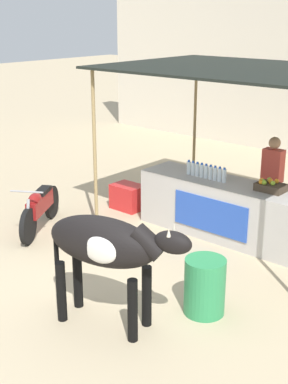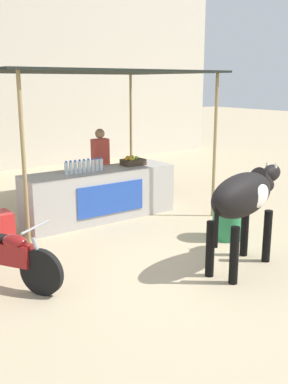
# 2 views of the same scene
# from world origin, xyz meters

# --- Properties ---
(ground_plane) EXTENTS (60.00, 60.00, 0.00)m
(ground_plane) POSITION_xyz_m (0.00, 0.00, 0.00)
(ground_plane) COLOR tan
(stall_counter) EXTENTS (3.00, 0.82, 0.96)m
(stall_counter) POSITION_xyz_m (0.00, 2.20, 0.48)
(stall_counter) COLOR #B2ADA8
(stall_counter) RESTS_ON ground
(stall_awning) EXTENTS (4.20, 3.20, 2.79)m
(stall_awning) POSITION_xyz_m (0.00, 2.50, 2.67)
(stall_awning) COLOR black
(stall_awning) RESTS_ON ground
(water_bottle_row) EXTENTS (0.79, 0.07, 0.25)m
(water_bottle_row) POSITION_xyz_m (-0.35, 2.15, 1.07)
(water_bottle_row) COLOR silver
(water_bottle_row) RESTS_ON stall_counter
(fruit_crate) EXTENTS (0.44, 0.32, 0.18)m
(fruit_crate) POSITION_xyz_m (0.79, 2.25, 1.04)
(fruit_crate) COLOR #3F3326
(fruit_crate) RESTS_ON stall_counter
(vendor_behind_counter) EXTENTS (0.34, 0.22, 1.65)m
(vendor_behind_counter) POSITION_xyz_m (0.46, 2.95, 0.85)
(vendor_behind_counter) COLOR #383842
(vendor_behind_counter) RESTS_ON ground
(cooler_box) EXTENTS (0.60, 0.44, 0.48)m
(cooler_box) POSITION_xyz_m (-2.10, 2.10, 0.24)
(cooler_box) COLOR red
(cooler_box) RESTS_ON ground
(water_barrel) EXTENTS (0.52, 0.52, 0.73)m
(water_barrel) POSITION_xyz_m (1.18, -0.04, 0.37)
(water_barrel) COLOR #2D8C51
(water_barrel) RESTS_ON ground
(cow) EXTENTS (1.85, 0.85, 1.44)m
(cow) POSITION_xyz_m (0.46, -1.02, 1.03)
(cow) COLOR black
(cow) RESTS_ON ground
(motorcycle_parked) EXTENTS (1.04, 1.57, 0.90)m
(motorcycle_parked) POSITION_xyz_m (-2.52, 0.31, 0.43)
(motorcycle_parked) COLOR black
(motorcycle_parked) RESTS_ON ground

